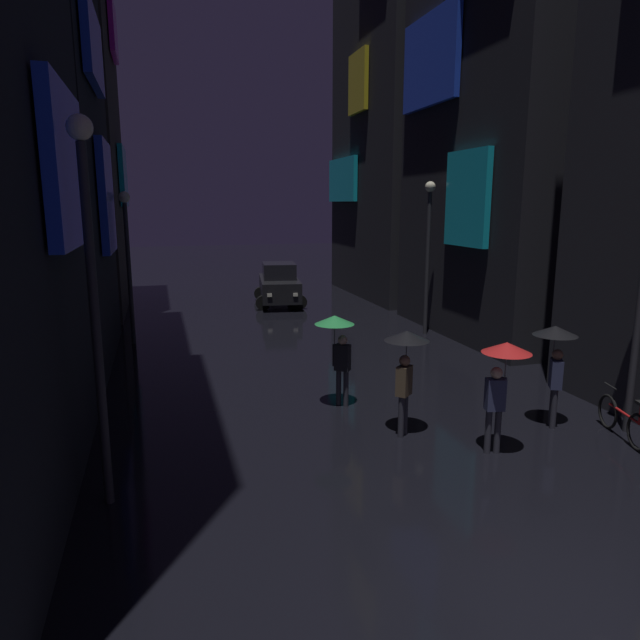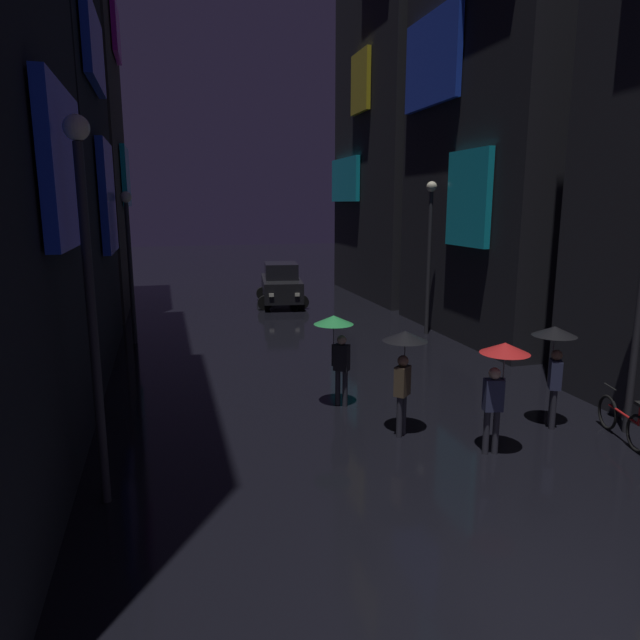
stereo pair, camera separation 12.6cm
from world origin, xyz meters
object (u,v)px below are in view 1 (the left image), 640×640
object	(u,v)px
bicycle_parked_at_storefront	(623,420)
pedestrian_foreground_left_red	(503,367)
streetlamp_left_far	(128,249)
streetlamp_right_far	(428,240)
pedestrian_midstreet_centre_black	(555,348)
streetlamp_left_near	(91,274)
pedestrian_near_crossing_green	(337,335)
car_distant	(279,285)
pedestrian_midstreet_left_black	(406,354)

from	to	relation	value
bicycle_parked_at_storefront	pedestrian_foreground_left_red	bearing A→B (deg)	177.23
streetlamp_left_far	streetlamp_right_far	world-z (taller)	streetlamp_right_far
pedestrian_midstreet_centre_black	streetlamp_left_near	world-z (taller)	streetlamp_left_near
pedestrian_midstreet_centre_black	streetlamp_left_far	bearing A→B (deg)	131.51
streetlamp_right_far	streetlamp_left_far	bearing A→B (deg)	172.50
pedestrian_near_crossing_green	pedestrian_midstreet_centre_black	world-z (taller)	same
streetlamp_left_far	pedestrian_near_crossing_green	bearing A→B (deg)	-57.77
pedestrian_near_crossing_green	pedestrian_midstreet_centre_black	size ratio (longest dim) A/B	1.00
pedestrian_midstreet_centre_black	streetlamp_left_near	size ratio (longest dim) A/B	0.37
bicycle_parked_at_storefront	streetlamp_right_far	distance (m)	10.02
pedestrian_near_crossing_green	car_distant	distance (m)	13.65
pedestrian_midstreet_left_black	car_distant	size ratio (longest dim) A/B	0.49
pedestrian_foreground_left_red	streetlamp_left_near	size ratio (longest dim) A/B	0.37
pedestrian_midstreet_left_black	pedestrian_near_crossing_green	world-z (taller)	same
car_distant	streetlamp_left_near	bearing A→B (deg)	-110.37
car_distant	streetlamp_left_near	world-z (taller)	streetlamp_left_near
pedestrian_midstreet_centre_black	streetlamp_right_far	bearing A→B (deg)	81.41
streetlamp_right_far	bicycle_parked_at_storefront	bearing A→B (deg)	-92.42
pedestrian_midstreet_left_black	car_distant	xyz separation A→B (m)	(0.66, 15.47, -0.74)
pedestrian_midstreet_centre_black	streetlamp_left_far	world-z (taller)	streetlamp_left_far
streetlamp_left_far	pedestrian_midstreet_centre_black	bearing A→B (deg)	-48.49
pedestrian_foreground_left_red	streetlamp_left_far	size ratio (longest dim) A/B	0.43
pedestrian_foreground_left_red	streetlamp_left_far	distance (m)	12.85
car_distant	pedestrian_near_crossing_green	bearing A→B (deg)	-96.26
bicycle_parked_at_storefront	car_distant	size ratio (longest dim) A/B	0.41
pedestrian_midstreet_centre_black	pedestrian_midstreet_left_black	bearing A→B (deg)	172.50
pedestrian_foreground_left_red	pedestrian_midstreet_left_black	bearing A→B (deg)	135.10
car_distant	streetlamp_left_near	xyz separation A→B (m)	(-6.22, -16.75, 2.67)
pedestrian_foreground_left_red	bicycle_parked_at_storefront	distance (m)	3.00
pedestrian_near_crossing_green	pedestrian_foreground_left_red	xyz separation A→B (m)	(2.15, -3.24, 0.00)
streetlamp_left_near	pedestrian_near_crossing_green	bearing A→B (deg)	34.05
pedestrian_near_crossing_green	pedestrian_foreground_left_red	bearing A→B (deg)	-56.45
streetlamp_left_far	car_distant	bearing A→B (deg)	44.16
bicycle_parked_at_storefront	pedestrian_midstreet_left_black	bearing A→B (deg)	160.22
pedestrian_midstreet_left_black	pedestrian_midstreet_centre_black	xyz separation A→B (m)	(3.16, -0.42, 0.00)
streetlamp_left_far	streetlamp_right_far	xyz separation A→B (m)	(10.00, -1.32, 0.20)
pedestrian_near_crossing_green	car_distant	bearing A→B (deg)	83.74
streetlamp_left_near	streetlamp_left_far	xyz separation A→B (m)	(-0.00, 10.71, -0.45)
bicycle_parked_at_storefront	streetlamp_left_far	size ratio (longest dim) A/B	0.36
streetlamp_left_near	pedestrian_midstreet_centre_black	bearing A→B (deg)	5.68
streetlamp_left_near	streetlamp_right_far	bearing A→B (deg)	43.21
pedestrian_midstreet_centre_black	bicycle_parked_at_storefront	distance (m)	1.87
pedestrian_midstreet_left_black	streetlamp_left_far	world-z (taller)	streetlamp_left_far
pedestrian_midstreet_left_black	pedestrian_near_crossing_green	bearing A→B (deg)	113.20
pedestrian_midstreet_left_black	pedestrian_foreground_left_red	size ratio (longest dim) A/B	1.00
streetlamp_left_near	streetlamp_left_far	size ratio (longest dim) A/B	1.17
pedestrian_midstreet_centre_black	bicycle_parked_at_storefront	world-z (taller)	pedestrian_midstreet_centre_black
pedestrian_midstreet_centre_black	streetlamp_left_far	xyz separation A→B (m)	(-8.71, 9.84, 1.48)
pedestrian_near_crossing_green	car_distant	world-z (taller)	pedestrian_near_crossing_green
pedestrian_midstreet_centre_black	pedestrian_foreground_left_red	distance (m)	2.04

